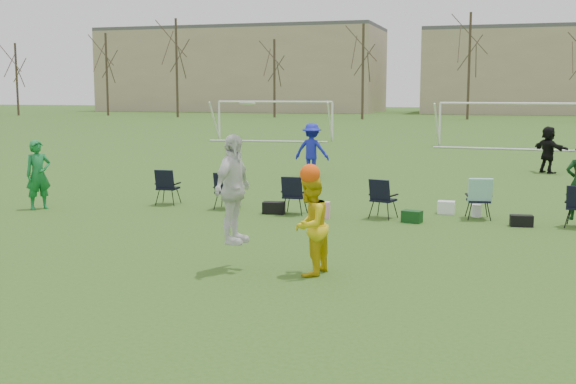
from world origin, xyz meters
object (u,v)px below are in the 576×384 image
(fielder_green_near, at_px, (38,175))
(goal_mid, at_px, (507,112))
(center_contest, at_px, (270,206))
(fielder_black, at_px, (548,150))
(goal_left, at_px, (275,109))
(fielder_blue, at_px, (312,150))

(fielder_green_near, height_order, goal_mid, goal_mid)
(fielder_green_near, distance_m, goal_mid, 28.01)
(center_contest, relative_size, goal_mid, 0.39)
(fielder_black, bearing_deg, goal_mid, -33.42)
(goal_mid, bearing_deg, goal_left, 175.87)
(fielder_black, distance_m, goal_left, 21.38)
(fielder_black, bearing_deg, fielder_blue, 74.93)
(fielder_green_near, relative_size, goal_left, 0.24)
(fielder_black, distance_m, center_contest, 18.12)
(fielder_blue, xyz_separation_m, fielder_black, (8.18, 3.81, -0.08))
(goal_left, height_order, goal_mid, same)
(fielder_blue, relative_size, fielder_black, 1.10)
(fielder_green_near, distance_m, fielder_blue, 10.22)
(fielder_green_near, bearing_deg, goal_mid, 10.70)
(fielder_blue, distance_m, fielder_black, 9.03)
(center_contest, bearing_deg, fielder_black, 72.83)
(fielder_blue, xyz_separation_m, center_contest, (2.83, -13.49, 0.18))
(goal_mid, bearing_deg, center_contest, -93.35)
(center_contest, bearing_deg, goal_mid, 82.65)
(fielder_blue, height_order, goal_left, goal_left)
(fielder_blue, xyz_separation_m, goal_left, (-7.29, 18.52, 0.96))
(fielder_green_near, relative_size, fielder_blue, 0.93)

